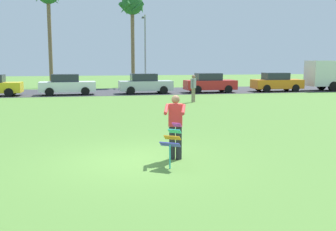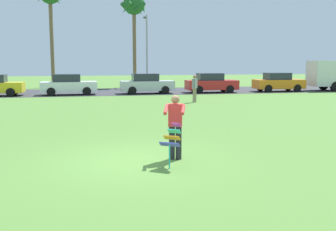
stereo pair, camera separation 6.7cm
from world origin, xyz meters
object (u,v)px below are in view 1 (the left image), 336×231
parked_car_white (67,85)px  parked_car_red (210,83)px  parked_car_silver (145,84)px  kite_held (172,139)px  person_kite_flyer (175,124)px  parked_car_orange (277,82)px  palm_tree_centre_far (132,8)px  streetlight_pole (145,46)px  person_walker_near (193,88)px

parked_car_white → parked_car_red: 11.43m
parked_car_silver → parked_car_white: bearing=-180.0°
kite_held → parked_car_red: bearing=70.2°
person_kite_flyer → parked_car_orange: bearing=57.2°
kite_held → palm_tree_centre_far: palm_tree_centre_far is taller
parked_car_orange → streetlight_pole: bearing=144.2°
person_kite_flyer → parked_car_red: bearing=70.2°
palm_tree_centre_far → streetlight_pole: bearing=-48.7°
person_kite_flyer → kite_held: person_kite_flyer is taller
palm_tree_centre_far → person_walker_near: (2.05, -15.68, -6.80)m
parked_car_silver → parked_car_red: 5.37m
parked_car_orange → person_walker_near: person_walker_near is taller
kite_held → palm_tree_centre_far: 31.33m
palm_tree_centre_far → parked_car_silver: bearing=-90.1°
person_kite_flyer → person_walker_near: bearing=73.0°
kite_held → parked_car_white: size_ratio=0.25×
person_kite_flyer → parked_car_red: 22.41m
person_walker_near → kite_held: bearing=-107.1°
streetlight_pole → parked_car_red: bearing=-59.9°
parked_car_white → person_walker_near: (8.12, -7.06, 0.16)m
person_kite_flyer → parked_car_silver: bearing=84.0°
kite_held → parked_car_orange: bearing=57.6°
parked_car_silver → kite_held: bearing=-96.5°
parked_car_silver → person_walker_near: (2.06, -7.06, 0.16)m
person_kite_flyer → person_walker_near: size_ratio=1.00×
parked_car_red → parked_car_silver: bearing=-180.0°
parked_car_silver → parked_car_orange: 11.35m
streetlight_pole → person_kite_flyer: bearing=-96.6°
person_kite_flyer → palm_tree_centre_far: (2.25, 29.70, 6.78)m
parked_car_silver → parked_car_red: bearing=0.0°
person_kite_flyer → streetlight_pole: size_ratio=0.25×
parked_car_white → streetlight_pole: (7.13, 7.42, 3.22)m
kite_held → palm_tree_centre_far: (2.49, 30.43, 7.02)m
parked_car_red → person_walker_near: (-3.31, -7.06, 0.16)m
streetlight_pole → person_walker_near: bearing=-86.1°
kite_held → person_kite_flyer: bearing=71.8°
parked_car_white → parked_car_silver: bearing=0.0°
parked_car_white → parked_car_silver: (6.06, 0.00, 0.00)m
kite_held → parked_car_white: parked_car_white is taller
parked_car_white → palm_tree_centre_far: (6.08, 8.62, 6.95)m
kite_held → parked_car_red: 23.17m
palm_tree_centre_far → streetlight_pole: 4.06m
palm_tree_centre_far → person_walker_near: 17.21m
palm_tree_centre_far → kite_held: bearing=-94.7°
parked_car_silver → person_walker_near: person_walker_near is taller
person_kite_flyer → parked_car_white: size_ratio=0.41×
parked_car_silver → streetlight_pole: bearing=81.8°
parked_car_white → parked_car_silver: same height
parked_car_red → palm_tree_centre_far: (-5.35, 8.62, 6.95)m
parked_car_white → person_walker_near: 10.76m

